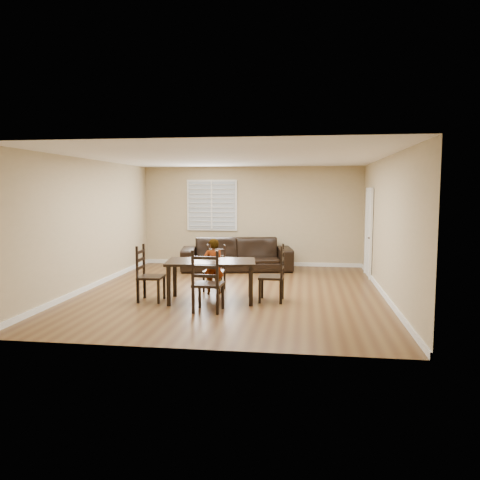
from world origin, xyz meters
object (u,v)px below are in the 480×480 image
object	(u,v)px
chair_right	(278,276)
child	(213,266)
chair_near	(216,269)
chair_left	(145,276)
donut	(213,258)
sofa	(237,254)
chair_far	(206,285)
dining_table	(211,265)

from	to	relation	value
chair_right	child	distance (m)	1.38
chair_near	chair_left	xyz separation A→B (m)	(-1.12, -1.17, 0.05)
chair_right	donut	size ratio (longest dim) A/B	9.79
sofa	chair_far	bearing A→B (deg)	-98.21
dining_table	chair_left	distance (m)	1.26
chair_near	donut	distance (m)	0.92
chair_far	sofa	size ratio (longest dim) A/B	0.38
chair_right	sofa	world-z (taller)	chair_right
chair_far	chair_left	bearing A→B (deg)	-25.29
donut	chair_far	bearing A→B (deg)	-84.95
chair_near	donut	bearing A→B (deg)	-80.49
dining_table	donut	size ratio (longest dim) A/B	15.99
chair_near	child	size ratio (longest dim) A/B	0.84
chair_left	donut	world-z (taller)	chair_left
child	sofa	world-z (taller)	child
dining_table	donut	bearing A→B (deg)	83.66
chair_near	chair_left	world-z (taller)	chair_left
chair_near	chair_right	xyz separation A→B (m)	(1.35, -0.88, 0.06)
dining_table	chair_near	bearing A→B (deg)	88.97
chair_left	donut	xyz separation A→B (m)	(1.23, 0.33, 0.31)
chair_near	child	xyz separation A→B (m)	(0.04, -0.43, 0.13)
chair_far	chair_left	distance (m)	1.50
chair_far	chair_left	xyz separation A→B (m)	(-1.32, 0.71, -0.01)
chair_far	child	xyz separation A→B (m)	(-0.17, 1.45, 0.07)
chair_left	child	size ratio (longest dim) A/B	0.94
child	sofa	size ratio (longest dim) A/B	0.39
chair_near	child	world-z (taller)	child
donut	sofa	bearing A→B (deg)	90.37
chair_far	donut	distance (m)	1.09
chair_near	chair_right	size ratio (longest dim) A/B	0.88
dining_table	sofa	size ratio (longest dim) A/B	0.61
dining_table	chair_far	distance (m)	0.89
dining_table	sofa	world-z (taller)	sofa
chair_near	chair_far	bearing A→B (deg)	-81.90
donut	chair_near	bearing A→B (deg)	97.58
chair_left	chair_right	size ratio (longest dim) A/B	0.99
chair_far	donut	bearing A→B (deg)	-81.87
chair_near	chair_left	distance (m)	1.62
chair_near	donut	xyz separation A→B (m)	(0.11, -0.83, 0.36)
dining_table	sofa	xyz separation A→B (m)	(-0.02, 3.45, -0.26)
chair_right	child	size ratio (longest dim) A/B	0.95
child	chair_left	bearing A→B (deg)	12.69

